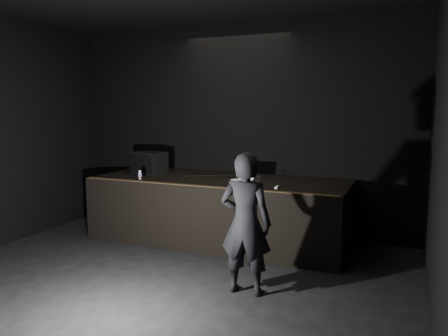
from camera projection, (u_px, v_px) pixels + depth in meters
ground at (114, 313)px, 4.50m from camera, size 7.00×7.00×0.00m
room_walls at (107, 116)px, 4.23m from camera, size 6.10×7.10×3.52m
stage_riser at (219, 210)px, 6.93m from camera, size 4.00×1.50×1.00m
riser_lip at (200, 186)px, 6.21m from camera, size 3.92×0.10×0.01m
stage_monitor at (149, 162)px, 7.45m from camera, size 0.62×0.51×0.36m
cable at (212, 176)px, 7.10m from camera, size 0.83×0.45×0.02m
laptop at (244, 177)px, 6.72m from camera, size 0.37×0.35×0.20m
beer_can at (140, 175)px, 6.79m from camera, size 0.06×0.06×0.14m
plastic_cup at (257, 179)px, 6.52m from camera, size 0.09×0.09×0.11m
wii_remote at (277, 187)px, 6.04m from camera, size 0.04×0.16×0.03m
person at (246, 224)px, 4.90m from camera, size 0.61×0.42×1.62m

